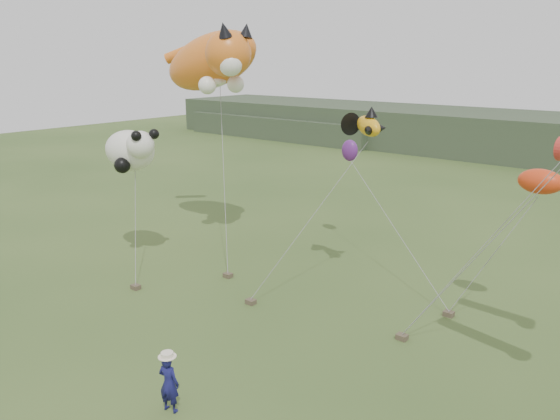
% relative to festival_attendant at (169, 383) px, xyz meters
% --- Properties ---
extents(ground, '(120.00, 120.00, 0.00)m').
position_rel_festival_attendant_xyz_m(ground, '(-0.46, 1.94, -0.83)').
color(ground, '#385123').
rests_on(ground, ground).
extents(headland, '(90.00, 13.00, 4.00)m').
position_rel_festival_attendant_xyz_m(headland, '(-3.57, 46.62, 1.09)').
color(headland, '#2D3D28').
rests_on(headland, ground).
extents(festival_attendant, '(0.68, 0.53, 1.66)m').
position_rel_festival_attendant_xyz_m(festival_attendant, '(0.00, 0.00, 0.00)').
color(festival_attendant, '#151552').
rests_on(festival_attendant, ground).
extents(sandbag_anchors, '(11.34, 6.04, 0.19)m').
position_rel_festival_attendant_xyz_m(sandbag_anchors, '(-1.74, 7.16, -0.74)').
color(sandbag_anchors, brown).
rests_on(sandbag_anchors, ground).
extents(cat_kite, '(7.28, 3.89, 3.93)m').
position_rel_festival_attendant_xyz_m(cat_kite, '(-8.91, 10.76, 8.22)').
color(cat_kite, orange).
rests_on(cat_kite, ground).
extents(fish_kite, '(2.46, 1.60, 1.21)m').
position_rel_festival_attendant_xyz_m(fish_kite, '(-0.44, 10.09, 5.91)').
color(fish_kite, orange).
rests_on(fish_kite, ground).
extents(panda_kite, '(3.12, 2.02, 1.94)m').
position_rel_festival_attendant_xyz_m(panda_kite, '(-9.66, 6.27, 4.46)').
color(panda_kite, white).
rests_on(panda_kite, ground).
extents(misc_kites, '(10.54, 4.04, 1.31)m').
position_rel_festival_attendant_xyz_m(misc_kites, '(2.83, 12.05, 4.30)').
color(misc_kites, red).
rests_on(misc_kites, ground).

